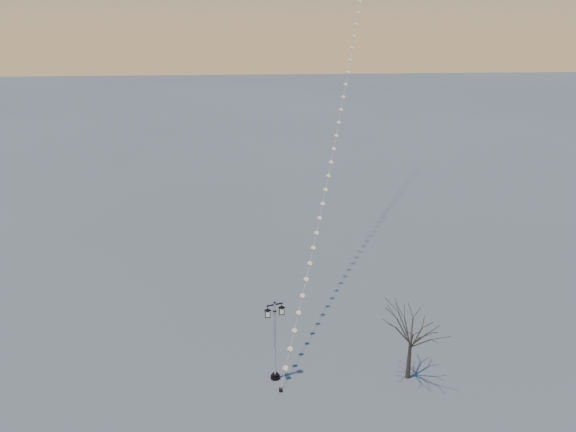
{
  "coord_description": "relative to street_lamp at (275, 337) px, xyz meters",
  "views": [
    {
      "loc": [
        -1.93,
        -24.87,
        18.68
      ],
      "look_at": [
        0.32,
        5.71,
        7.52
      ],
      "focal_mm": 35.76,
      "sensor_mm": 36.0,
      "label": 1
    }
  ],
  "objects": [
    {
      "name": "bare_tree",
      "position": [
        7.09,
        -0.46,
        0.27
      ],
      "size": [
        2.46,
        2.46,
        4.08
      ],
      "rotation": [
        0.0,
        0.0,
        -0.12
      ],
      "color": "#393024",
      "rests_on": "ground"
    },
    {
      "name": "ground",
      "position": [
        0.71,
        -0.99,
        -2.56
      ],
      "size": [
        300.0,
        300.0,
        0.0
      ],
      "primitive_type": "plane",
      "color": "#5D5D5D",
      "rests_on": "ground"
    },
    {
      "name": "street_lamp",
      "position": [
        0.0,
        0.0,
        0.0
      ],
      "size": [
        1.14,
        0.65,
        4.63
      ],
      "rotation": [
        0.0,
        0.0,
        0.32
      ],
      "color": "black",
      "rests_on": "ground"
    },
    {
      "name": "kite_train",
      "position": [
        6.37,
        18.65,
        12.43
      ],
      "size": [
        12.89,
        40.18,
        30.2
      ],
      "rotation": [
        0.0,
        0.0,
        0.31
      ],
      "color": "black",
      "rests_on": "ground"
    }
  ]
}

